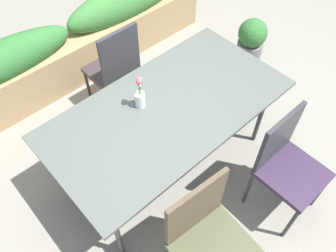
{
  "coord_description": "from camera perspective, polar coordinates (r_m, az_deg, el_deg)",
  "views": [
    {
      "loc": [
        -1.11,
        -1.15,
        2.59
      ],
      "look_at": [
        -0.01,
        0.05,
        0.54
      ],
      "focal_mm": 36.47,
      "sensor_mm": 36.0,
      "label": 1
    }
  ],
  "objects": [
    {
      "name": "chair_near_right",
      "position": [
        2.58,
        19.19,
        -5.73
      ],
      "size": [
        0.43,
        0.43,
        0.92
      ],
      "rotation": [
        0.0,
        0.0,
        3.14
      ],
      "color": "#312439",
      "rests_on": "ground"
    },
    {
      "name": "flower_vase",
      "position": [
        2.4,
        -4.72,
        5.05
      ],
      "size": [
        0.07,
        0.07,
        0.27
      ],
      "color": "silver",
      "rests_on": "dining_table"
    },
    {
      "name": "chair_far_side",
      "position": [
        3.11,
        -8.81,
        9.64
      ],
      "size": [
        0.4,
        0.4,
        0.97
      ],
      "rotation": [
        0.0,
        0.0,
        -0.0
      ],
      "color": "#382C2E",
      "rests_on": "ground"
    },
    {
      "name": "ground_plane",
      "position": [
        3.04,
        0.84,
        -6.77
      ],
      "size": [
        12.0,
        12.0,
        0.0
      ],
      "primitive_type": "plane",
      "color": "gray"
    },
    {
      "name": "planter_box",
      "position": [
        3.72,
        -15.52,
        12.86
      ],
      "size": [
        3.24,
        0.39,
        0.78
      ],
      "color": "#9E7F56",
      "rests_on": "ground"
    },
    {
      "name": "dining_table",
      "position": [
        2.49,
        0.0,
        2.45
      ],
      "size": [
        1.81,
        0.95,
        0.75
      ],
      "color": "#4C514C",
      "rests_on": "ground"
    },
    {
      "name": "potted_plant",
      "position": [
        3.9,
        13.69,
        13.63
      ],
      "size": [
        0.31,
        0.31,
        0.53
      ],
      "color": "slate",
      "rests_on": "ground"
    },
    {
      "name": "chair_near_left",
      "position": [
        2.21,
        6.69,
        -17.86
      ],
      "size": [
        0.5,
        0.5,
        0.94
      ],
      "rotation": [
        0.0,
        0.0,
        3.06
      ],
      "color": "#474A30",
      "rests_on": "ground"
    }
  ]
}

